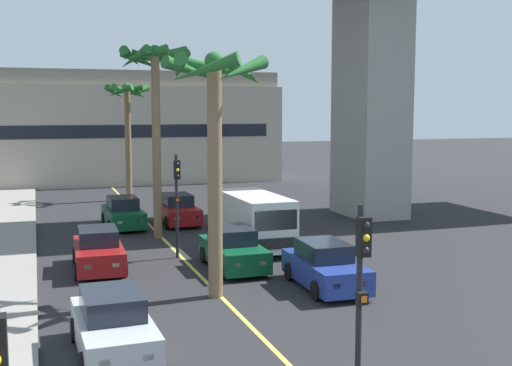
# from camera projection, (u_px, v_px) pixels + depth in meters

# --- Properties ---
(lane_stripe_center) EXTENTS (0.14, 56.00, 0.01)m
(lane_stripe_center) POSITION_uv_depth(u_px,v_px,m) (179.00, 254.00, 27.03)
(lane_stripe_center) COLOR #DBCC4C
(lane_stripe_center) RESTS_ON ground
(pier_building_backdrop) EXTENTS (28.09, 8.04, 9.01)m
(pier_building_backdrop) POSITION_uv_depth(u_px,v_px,m) (105.00, 128.00, 53.39)
(pier_building_backdrop) COLOR #BCB29E
(pier_building_backdrop) RESTS_ON ground
(car_queue_front) EXTENTS (1.96, 4.16, 1.56)m
(car_queue_front) POSITION_uv_depth(u_px,v_px,m) (325.00, 267.00, 21.92)
(car_queue_front) COLOR navy
(car_queue_front) RESTS_ON ground
(car_queue_second) EXTENTS (1.84, 4.10, 1.56)m
(car_queue_second) POSITION_uv_depth(u_px,v_px,m) (233.00, 250.00, 24.56)
(car_queue_second) COLOR #0C4728
(car_queue_second) RESTS_ON ground
(car_queue_third) EXTENTS (1.91, 4.14, 1.56)m
(car_queue_third) POSITION_uv_depth(u_px,v_px,m) (113.00, 326.00, 15.92)
(car_queue_third) COLOR #B7BABF
(car_queue_third) RESTS_ON ground
(car_queue_fourth) EXTENTS (1.85, 4.11, 1.56)m
(car_queue_fourth) POSITION_uv_depth(u_px,v_px,m) (178.00, 210.00, 34.16)
(car_queue_fourth) COLOR maroon
(car_queue_fourth) RESTS_ON ground
(car_queue_fifth) EXTENTS (1.91, 4.14, 1.56)m
(car_queue_fifth) POSITION_uv_depth(u_px,v_px,m) (123.00, 214.00, 33.05)
(car_queue_fifth) COLOR #0C4728
(car_queue_fifth) RESTS_ON ground
(car_queue_sixth) EXTENTS (1.93, 4.15, 1.56)m
(car_queue_sixth) POSITION_uv_depth(u_px,v_px,m) (98.00, 251.00, 24.36)
(car_queue_sixth) COLOR maroon
(car_queue_sixth) RESTS_ON ground
(delivery_van) EXTENTS (2.23, 5.28, 2.36)m
(delivery_van) POSITION_uv_depth(u_px,v_px,m) (254.00, 219.00, 27.97)
(delivery_van) COLOR silver
(delivery_van) RESTS_ON ground
(traffic_light_median_near) EXTENTS (0.24, 0.37, 4.20)m
(traffic_light_median_near) POSITION_uv_depth(u_px,v_px,m) (361.00, 282.00, 12.47)
(traffic_light_median_near) COLOR black
(traffic_light_median_near) RESTS_ON ground
(traffic_light_median_far) EXTENTS (0.24, 0.37, 4.20)m
(traffic_light_median_far) POSITION_uv_depth(u_px,v_px,m) (177.00, 192.00, 26.02)
(traffic_light_median_far) COLOR black
(traffic_light_median_far) RESTS_ON ground
(palm_tree_near_median) EXTENTS (3.29, 3.40, 7.78)m
(palm_tree_near_median) POSITION_uv_depth(u_px,v_px,m) (214.00, 111.00, 20.33)
(palm_tree_near_median) COLOR brown
(palm_tree_near_median) RESTS_ON ground
(palm_tree_mid_median) EXTENTS (2.95, 2.93, 7.70)m
(palm_tree_mid_median) POSITION_uv_depth(u_px,v_px,m) (128.00, 106.00, 42.42)
(palm_tree_mid_median) COLOR brown
(palm_tree_mid_median) RESTS_ON ground
(palm_tree_far_median) EXTENTS (3.40, 3.44, 8.89)m
(palm_tree_far_median) POSITION_uv_depth(u_px,v_px,m) (155.00, 80.00, 29.66)
(palm_tree_far_median) COLOR brown
(palm_tree_far_median) RESTS_ON ground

